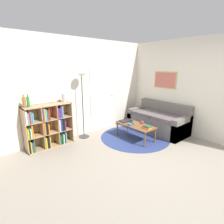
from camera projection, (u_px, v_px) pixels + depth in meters
ground_plane at (162, 171)px, 3.26m from camera, size 14.00×14.00×0.00m
wall_back at (86, 88)px, 4.84m from camera, size 7.12×0.11×2.60m
wall_right at (169, 86)px, 5.16m from camera, size 0.08×5.56×2.60m
rug at (135, 137)px, 4.78m from camera, size 1.86×1.86×0.01m
bookshelf at (47, 126)px, 4.12m from camera, size 1.09×0.34×1.03m
floor_lamp at (82, 88)px, 4.45m from camera, size 0.28×0.28×1.71m
couch at (159, 121)px, 5.19m from camera, size 0.82×1.70×0.84m
coffee_table at (136, 126)px, 4.60m from camera, size 0.49×1.06×0.39m
laptop at (126, 121)px, 4.86m from camera, size 0.37×0.28×0.02m
bowl at (130, 124)px, 4.52m from camera, size 0.12×0.12×0.05m
book_stack_on_table at (147, 127)px, 4.28m from camera, size 0.15×0.19×0.07m
cup at (142, 123)px, 4.63m from camera, size 0.08×0.08×0.07m
remote at (132, 123)px, 4.66m from camera, size 0.10×0.16×0.02m
bottle_left at (24, 102)px, 3.69m from camera, size 0.07×0.07×0.28m
bottle_middle at (28, 102)px, 3.75m from camera, size 0.06×0.06×0.28m
vase_on_shelf at (64, 98)px, 4.24m from camera, size 0.11×0.11×0.20m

